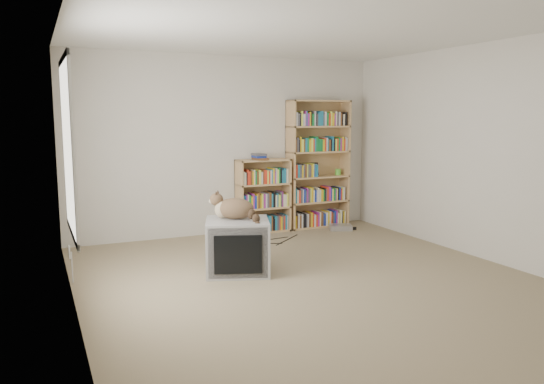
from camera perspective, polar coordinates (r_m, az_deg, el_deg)
name	(u,v)px	position (r m, az deg, el deg)	size (l,w,h in m)	color
floor	(312,281)	(5.48, 4.28, -9.53)	(4.50, 5.00, 0.01)	gray
wall_back	(228,146)	(7.52, -4.81, 4.98)	(4.50, 0.02, 2.50)	silver
wall_front	(528,191)	(3.29, 25.86, 0.08)	(4.50, 0.02, 2.50)	silver
wall_left	(69,168)	(4.60, -20.96, 2.45)	(0.02, 5.00, 2.50)	silver
wall_right	(484,152)	(6.62, 21.80, 3.99)	(0.02, 5.00, 2.50)	silver
ceiling	(314,28)	(5.29, 4.58, 17.22)	(4.50, 5.00, 0.02)	white
window	(68,148)	(4.79, -21.06, 4.45)	(0.02, 1.22, 1.52)	white
crt_tv	(238,246)	(5.71, -3.73, -5.85)	(0.82, 0.78, 0.57)	#A4A4A6
cat	(238,212)	(5.65, -3.68, -2.15)	(0.52, 0.65, 0.49)	#352615
bookcase_tall	(317,168)	(7.99, 4.91, 2.64)	(0.95, 0.30, 1.90)	tan
bookcase_short	(263,198)	(7.65, -1.01, -0.69)	(0.77, 0.30, 1.05)	tan
book_stack	(260,157)	(7.50, -1.29, 3.83)	(0.21, 0.27, 0.09)	red
green_mug	(338,172)	(8.16, 7.07, 2.17)	(0.08, 0.08, 0.09)	#5FC738
framed_print	(314,169)	(8.06, 4.51, 2.49)	(0.15, 0.01, 0.19)	black
dvd_player	(340,227)	(7.90, 7.38, -3.79)	(0.32, 0.23, 0.07)	#ACACB1
wall_outlet	(69,252)	(5.69, -20.96, -6.05)	(0.01, 0.08, 0.13)	silver
floor_cables	(252,247)	(6.84, -2.19, -5.90)	(1.20, 0.70, 0.01)	black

